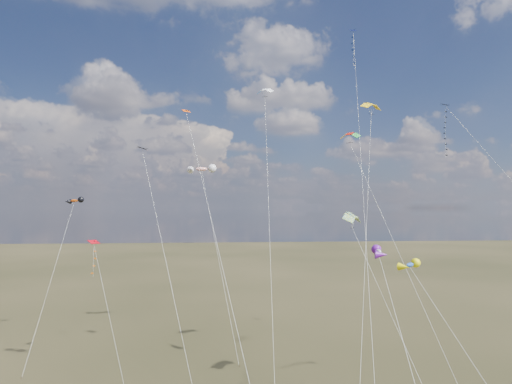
{
  "coord_description": "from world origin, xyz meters",
  "views": [
    {
      "loc": [
        -4.6,
        -29.95,
        17.32
      ],
      "look_at": [
        0.0,
        18.0,
        19.0
      ],
      "focal_mm": 32.0,
      "sensor_mm": 36.0,
      "label": 1
    }
  ],
  "objects": [
    {
      "name": "diamond_orange_center",
      "position": [
        -5.13,
        10.67,
        18.23
      ],
      "size": [
        7.19,
        20.97,
        27.58
      ],
      "color": "#EE4500",
      "rests_on": "ground"
    },
    {
      "name": "novelty_blue_yellow",
      "position": [
        11.59,
        6.16,
        12.59
      ],
      "size": [
        6.65,
        8.92,
        13.1
      ],
      "color": "#1D4CAE",
      "rests_on": "ground"
    },
    {
      "name": "diamond_black_mid",
      "position": [
        -10.03,
        14.03,
        17.25
      ],
      "size": [
        6.98,
        11.94,
        23.56
      ],
      "color": "black",
      "rests_on": "ground"
    },
    {
      "name": "diamond_black_high",
      "position": [
        25.99,
        24.7,
        25.88
      ],
      "size": [
        15.37,
        18.62,
        30.78
      ],
      "color": "black",
      "rests_on": "ground"
    },
    {
      "name": "diamond_red_low",
      "position": [
        -17.28,
        21.13,
        11.32
      ],
      "size": [
        5.71,
        8.15,
        13.8
      ],
      "color": "#C2020F",
      "rests_on": "ground"
    },
    {
      "name": "parafoil_blue_white",
      "position": [
        1.27,
        20.71,
        30.4
      ],
      "size": [
        2.35,
        19.04,
        31.24
      ],
      "color": "#2173B6",
      "rests_on": "ground"
    },
    {
      "name": "novelty_orange_black",
      "position": [
        -23.72,
        35.39,
        18.22
      ],
      "size": [
        2.84,
        17.55,
        18.82
      ],
      "color": "#CE4A09",
      "rests_on": "ground"
    },
    {
      "name": "novelty_white_purple",
      "position": [
        7.0,
        1.0,
        14.17
      ],
      "size": [
        1.22,
        12.27,
        14.64
      ],
      "color": "silver",
      "rests_on": "ground"
    },
    {
      "name": "parafoil_yellow",
      "position": [
        13.46,
        20.31,
        29.11
      ],
      "size": [
        9.52,
        20.12,
        29.88
      ],
      "color": "yellow",
      "rests_on": "ground"
    },
    {
      "name": "parafoil_striped",
      "position": [
        8.78,
        12.71,
        16.61
      ],
      "size": [
        4.97,
        13.2,
        17.36
      ],
      "color": "yellow",
      "rests_on": "ground"
    },
    {
      "name": "novelty_redwhite_stripe",
      "position": [
        -6.14,
        36.35,
        22.91
      ],
      "size": [
        6.41,
        17.08,
        23.68
      ],
      "color": "red",
      "rests_on": "ground"
    },
    {
      "name": "diamond_navy_tall",
      "position": [
        11.89,
        21.32,
        33.62
      ],
      "size": [
        7.58,
        27.51,
        39.33
      ],
      "color": "#080D45",
      "rests_on": "ground"
    },
    {
      "name": "parafoil_tricolor",
      "position": [
        9.49,
        15.45,
        24.77
      ],
      "size": [
        7.47,
        13.33,
        25.47
      ],
      "color": "#CE930C",
      "rests_on": "ground"
    }
  ]
}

